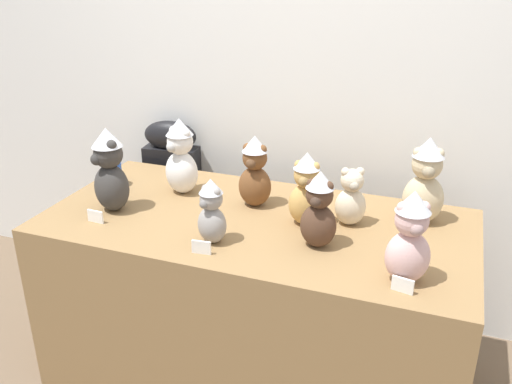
{
  "coord_description": "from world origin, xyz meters",
  "views": [
    {
      "loc": [
        0.69,
        -1.61,
        1.73
      ],
      "look_at": [
        0.0,
        0.25,
        0.88
      ],
      "focal_mm": 38.97,
      "sensor_mm": 36.0,
      "label": 1
    }
  ],
  "objects": [
    {
      "name": "teddy_bear_honey",
      "position": [
        0.19,
        0.28,
        0.9
      ],
      "size": [
        0.14,
        0.12,
        0.29
      ],
      "rotation": [
        0.0,
        0.0,
        0.02
      ],
      "color": "tan",
      "rests_on": "display_table"
    },
    {
      "name": "teddy_bear_cream",
      "position": [
        0.35,
        0.34,
        0.86
      ],
      "size": [
        0.15,
        0.14,
        0.24
      ],
      "rotation": [
        0.0,
        0.0,
        0.4
      ],
      "color": "beige",
      "rests_on": "display_table"
    },
    {
      "name": "wall_back",
      "position": [
        0.0,
        0.91,
        1.3
      ],
      "size": [
        7.0,
        0.08,
        2.6
      ],
      "primitive_type": "cube",
      "color": "white",
      "rests_on": "ground_plane"
    },
    {
      "name": "party_cup_blue",
      "position": [
        -0.73,
        0.36,
        0.81
      ],
      "size": [
        0.08,
        0.08,
        0.11
      ],
      "primitive_type": "cylinder",
      "color": "blue",
      "rests_on": "display_table"
    },
    {
      "name": "instrument_case",
      "position": [
        -0.67,
        0.79,
        0.48
      ],
      "size": [
        0.29,
        0.15,
        0.95
      ],
      "rotation": [
        0.0,
        0.0,
        0.1
      ],
      "color": "black",
      "rests_on": "ground_plane"
    },
    {
      "name": "teddy_bear_charcoal",
      "position": [
        -0.58,
        0.14,
        0.93
      ],
      "size": [
        0.2,
        0.2,
        0.35
      ],
      "rotation": [
        0.0,
        0.0,
        -0.53
      ],
      "color": "#383533",
      "rests_on": "display_table"
    },
    {
      "name": "teddy_bear_cocoa",
      "position": [
        0.28,
        0.13,
        0.9
      ],
      "size": [
        0.14,
        0.12,
        0.29
      ],
      "rotation": [
        0.0,
        0.0,
        -0.06
      ],
      "color": "#4C3323",
      "rests_on": "display_table"
    },
    {
      "name": "teddy_bear_blush",
      "position": [
        0.61,
        0.0,
        0.91
      ],
      "size": [
        0.18,
        0.17,
        0.32
      ],
      "rotation": [
        0.0,
        0.0,
        0.42
      ],
      "color": "beige",
      "rests_on": "display_table"
    },
    {
      "name": "display_table",
      "position": [
        0.0,
        0.25,
        0.38
      ],
      "size": [
        1.69,
        0.82,
        0.76
      ],
      "primitive_type": "cube",
      "color": "olive",
      "rests_on": "ground_plane"
    },
    {
      "name": "name_card_front_left",
      "position": [
        -0.09,
        -0.07,
        0.78
      ],
      "size": [
        0.07,
        0.02,
        0.05
      ],
      "primitive_type": "cube",
      "rotation": [
        0.0,
        0.0,
        0.11
      ],
      "color": "white",
      "rests_on": "display_table"
    },
    {
      "name": "teddy_bear_chestnut",
      "position": [
        -0.05,
        0.38,
        0.9
      ],
      "size": [
        0.14,
        0.12,
        0.3
      ],
      "rotation": [
        0.0,
        0.0,
        0.0
      ],
      "color": "brown",
      "rests_on": "display_table"
    },
    {
      "name": "name_card_front_right",
      "position": [
        0.61,
        -0.07,
        0.78
      ],
      "size": [
        0.07,
        0.02,
        0.05
      ],
      "primitive_type": "cube",
      "rotation": [
        0.0,
        0.0,
        -0.2
      ],
      "color": "white",
      "rests_on": "display_table"
    },
    {
      "name": "teddy_bear_snow",
      "position": [
        -0.4,
        0.4,
        0.92
      ],
      "size": [
        0.19,
        0.17,
        0.34
      ],
      "rotation": [
        0.0,
        0.0,
        -0.34
      ],
      "color": "white",
      "rests_on": "display_table"
    },
    {
      "name": "name_card_front_middle",
      "position": [
        -0.58,
        0.01,
        0.78
      ],
      "size": [
        0.07,
        0.01,
        0.05
      ],
      "primitive_type": "cube",
      "rotation": [
        0.0,
        0.0,
        -0.05
      ],
      "color": "white",
      "rests_on": "display_table"
    },
    {
      "name": "teddy_bear_sand",
      "position": [
        0.61,
        0.46,
        0.92
      ],
      "size": [
        0.18,
        0.16,
        0.35
      ],
      "rotation": [
        0.0,
        0.0,
        0.19
      ],
      "color": "#CCB78E",
      "rests_on": "display_table"
    },
    {
      "name": "teddy_bear_ash",
      "position": [
        -0.09,
        0.02,
        0.88
      ],
      "size": [
        0.14,
        0.13,
        0.25
      ],
      "rotation": [
        0.0,
        0.0,
        -0.34
      ],
      "color": "gray",
      "rests_on": "display_table"
    }
  ]
}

